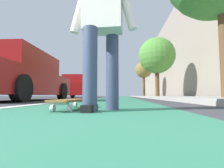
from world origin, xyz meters
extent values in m
plane|color=#38383D|center=(10.00, 0.00, 0.00)|extent=(80.00, 80.00, 0.00)
cube|color=#2D7256|center=(24.00, 0.00, 0.00)|extent=(56.00, 1.99, 0.00)
cube|color=silver|center=(20.00, 1.15, 0.00)|extent=(52.00, 0.16, 0.01)
cube|color=#9E9B93|center=(18.00, -3.31, 0.06)|extent=(52.00, 3.20, 0.11)
cube|color=gray|center=(22.00, -6.31, 4.75)|extent=(40.00, 1.20, 9.49)
cylinder|color=white|center=(1.39, 0.24, 0.04)|extent=(0.07, 0.03, 0.07)
cylinder|color=white|center=(1.37, 0.07, 0.04)|extent=(0.07, 0.03, 0.07)
cylinder|color=white|center=(0.79, 0.28, 0.04)|extent=(0.07, 0.03, 0.07)
cylinder|color=white|center=(0.77, 0.11, 0.04)|extent=(0.07, 0.03, 0.07)
cube|color=silver|center=(1.38, 0.16, 0.08)|extent=(0.07, 0.12, 0.02)
cube|color=silver|center=(0.78, 0.20, 0.08)|extent=(0.07, 0.12, 0.02)
cube|color=olive|center=(1.08, 0.18, 0.10)|extent=(0.85, 0.26, 0.02)
cylinder|color=#384260|center=(0.82, -0.06, 0.41)|extent=(0.14, 0.14, 0.82)
cylinder|color=#384260|center=(1.06, -0.26, 0.41)|extent=(0.14, 0.14, 0.82)
cube|color=black|center=(0.82, -0.06, 0.04)|extent=(0.27, 0.12, 0.07)
cube|color=silver|center=(0.93, -0.17, 1.12)|extent=(0.27, 0.42, 0.60)
cylinder|color=silver|center=(0.95, 0.07, 1.12)|extent=(0.11, 0.24, 0.60)
cylinder|color=silver|center=(0.91, -0.41, 1.12)|extent=(0.11, 0.24, 0.60)
cube|color=maroon|center=(4.20, 2.82, 0.53)|extent=(4.37, 1.86, 0.70)
cube|color=maroon|center=(4.05, 2.81, 1.18)|extent=(2.42, 1.68, 0.60)
cube|color=#4C606B|center=(5.24, 2.84, 1.18)|extent=(0.08, 1.55, 0.51)
cylinder|color=black|center=(5.53, 3.68, 0.32)|extent=(0.65, 0.24, 0.65)
cylinder|color=black|center=(5.57, 2.01, 0.32)|extent=(0.65, 0.24, 0.65)
cylinder|color=black|center=(2.88, 1.95, 0.32)|extent=(0.65, 0.24, 0.65)
cube|color=maroon|center=(10.48, 2.64, 0.53)|extent=(4.18, 1.92, 0.70)
cube|color=maroon|center=(10.33, 2.64, 1.18)|extent=(2.32, 1.72, 0.60)
cube|color=#4C606B|center=(11.47, 2.67, 1.18)|extent=(0.08, 1.60, 0.51)
cylinder|color=black|center=(11.74, 3.54, 0.32)|extent=(0.65, 0.24, 0.64)
cylinder|color=black|center=(11.79, 1.81, 0.32)|extent=(0.65, 0.24, 0.64)
cylinder|color=black|center=(9.18, 3.47, 0.32)|extent=(0.65, 0.24, 0.64)
cylinder|color=black|center=(9.22, 1.75, 0.32)|extent=(0.65, 0.24, 0.64)
cylinder|color=#2D2D2D|center=(18.34, 1.55, 1.91)|extent=(0.12, 0.12, 3.82)
cube|color=black|center=(18.34, 1.55, 4.22)|extent=(0.24, 0.28, 0.80)
sphere|color=red|center=(18.47, 1.55, 4.48)|extent=(0.16, 0.16, 0.16)
sphere|color=#392907|center=(18.47, 1.55, 4.22)|extent=(0.16, 0.16, 0.16)
sphere|color=black|center=(18.47, 1.55, 3.96)|extent=(0.16, 0.16, 0.16)
cylinder|color=brown|center=(3.53, -2.91, 1.31)|extent=(0.23, 0.23, 2.62)
cylinder|color=brown|center=(11.99, -2.91, 1.13)|extent=(0.31, 0.31, 2.26)
sphere|color=#4C8C38|center=(11.99, -2.91, 3.22)|extent=(2.76, 2.76, 2.76)
cylinder|color=brown|center=(20.44, -2.91, 1.36)|extent=(0.32, 0.32, 2.73)
sphere|color=olive|center=(20.44, -2.91, 3.47)|extent=(2.13, 2.13, 2.13)
camera|label=1|loc=(-0.75, -0.39, 0.15)|focal=26.63mm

